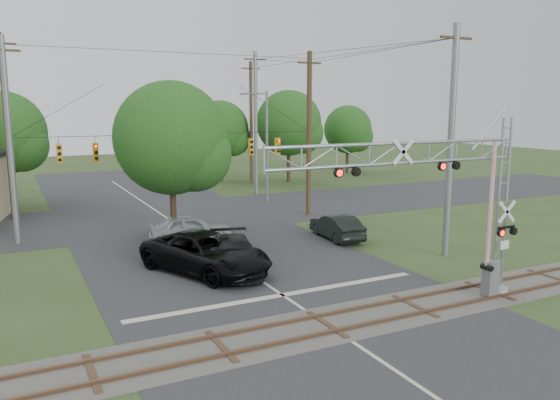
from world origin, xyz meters
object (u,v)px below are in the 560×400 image
pickup_black (206,253)px  streetlight (265,141)px  crossing_gantry (443,192)px  traffic_signal_span (191,140)px  sedan_silver (191,228)px  car_dark (234,255)px

pickup_black → streetlight: 19.75m
crossing_gantry → traffic_signal_span: traffic_signal_span is taller
sedan_silver → pickup_black: bearing=179.9°
traffic_signal_span → pickup_black: size_ratio=2.87×
traffic_signal_span → sedan_silver: bearing=-109.5°
pickup_black → car_dark: (1.24, -0.43, -0.15)m
crossing_gantry → car_dark: crossing_gantry is taller
crossing_gantry → car_dark: (-5.29, 7.93, -3.73)m
crossing_gantry → car_dark: bearing=123.7°
streetlight → sedan_silver: bearing=-133.2°
crossing_gantry → streetlight: size_ratio=1.25×
crossing_gantry → streetlight: streetlight is taller
crossing_gantry → sedan_silver: (-5.37, 14.36, -3.72)m
sedan_silver → streetlight: bearing=-32.3°
car_dark → sedan_silver: size_ratio=1.15×
pickup_black → sedan_silver: bearing=55.2°
pickup_black → sedan_silver: 6.12m
traffic_signal_span → car_dark: bearing=-97.3°
crossing_gantry → pickup_black: (-6.53, 8.36, -3.58)m
pickup_black → sedan_silver: pickup_black is taller
traffic_signal_span → car_dark: (-1.34, -10.43, -4.80)m
crossing_gantry → sedan_silver: size_ratio=2.38×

